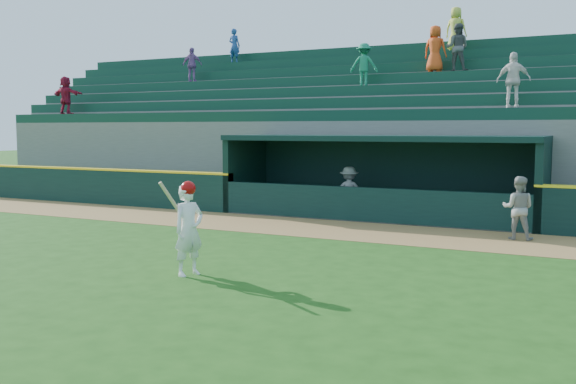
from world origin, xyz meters
name	(u,v)px	position (x,y,z in m)	size (l,w,h in m)	color
ground	(251,266)	(0.00, 0.00, 0.00)	(120.00, 120.00, 0.00)	#1D4A12
warning_track	(344,230)	(0.00, 4.90, 0.01)	(40.00, 3.00, 0.01)	olive
field_wall_left	(52,185)	(-12.25, 6.55, 0.60)	(15.50, 0.30, 1.20)	black
wall_stripe_left	(51,168)	(-12.25, 6.55, 1.23)	(15.50, 0.32, 0.06)	yellow
dugout_player_front	(518,208)	(4.26, 5.43, 0.76)	(0.74, 0.58, 1.53)	gray
dugout_player_inside	(349,191)	(-0.90, 7.56, 0.75)	(0.98, 0.56, 1.51)	#9F9F9A
dugout	(382,172)	(0.00, 8.00, 1.36)	(9.40, 2.80, 2.46)	slate
stands	(421,136)	(-0.02, 12.57, 2.39)	(34.50, 6.25, 7.13)	slate
batter_at_plate	(189,228)	(-0.60, -1.22, 0.87)	(0.63, 0.79, 1.74)	white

